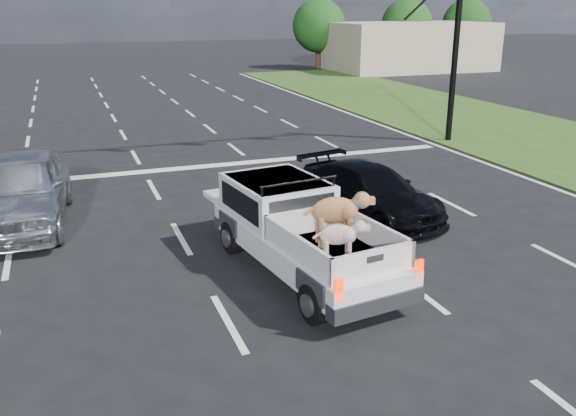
% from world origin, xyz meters
% --- Properties ---
extents(ground, '(160.00, 160.00, 0.00)m').
position_xyz_m(ground, '(0.00, 0.00, 0.00)').
color(ground, black).
rests_on(ground, ground).
extents(road_markings, '(17.75, 60.00, 0.01)m').
position_xyz_m(road_markings, '(0.00, 6.56, 0.01)').
color(road_markings, silver).
rests_on(road_markings, ground).
extents(traffic_signal, '(9.11, 0.31, 7.00)m').
position_xyz_m(traffic_signal, '(7.20, 10.50, 4.73)').
color(traffic_signal, black).
rests_on(traffic_signal, ground).
extents(building_right, '(12.00, 7.00, 3.60)m').
position_xyz_m(building_right, '(22.00, 34.00, 1.80)').
color(building_right, tan).
rests_on(building_right, ground).
extents(tree_far_d, '(4.20, 4.20, 5.40)m').
position_xyz_m(tree_far_d, '(16.00, 38.00, 3.29)').
color(tree_far_d, '#332114').
rests_on(tree_far_d, ground).
extents(tree_far_e, '(4.20, 4.20, 5.40)m').
position_xyz_m(tree_far_e, '(24.00, 38.00, 3.29)').
color(tree_far_e, '#332114').
rests_on(tree_far_e, ground).
extents(tree_far_f, '(4.20, 4.20, 5.40)m').
position_xyz_m(tree_far_f, '(30.00, 38.00, 3.29)').
color(tree_far_f, '#332114').
rests_on(tree_far_f, ground).
extents(pickup_truck, '(2.36, 5.00, 1.80)m').
position_xyz_m(pickup_truck, '(0.09, 1.52, 0.85)').
color(pickup_truck, black).
rests_on(pickup_truck, ground).
extents(silver_sedan, '(2.42, 5.10, 1.68)m').
position_xyz_m(silver_sedan, '(-5.00, 6.24, 0.84)').
color(silver_sedan, '#BABEC2').
rests_on(silver_sedan, ground).
extents(black_coupe, '(2.64, 4.53, 1.23)m').
position_xyz_m(black_coupe, '(2.85, 3.94, 0.62)').
color(black_coupe, black).
rests_on(black_coupe, ground).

